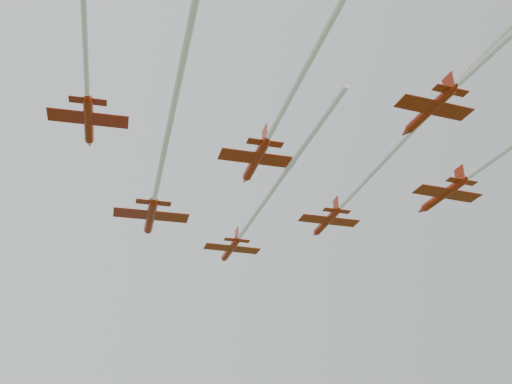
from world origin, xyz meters
name	(u,v)px	position (x,y,z in m)	size (l,w,h in m)	color
jet_lead	(251,220)	(8.70, 16.26, 56.70)	(8.93, 52.04, 2.64)	#A6220A
jet_row2_left	(164,154)	(-8.15, -1.62, 54.84)	(13.44, 68.13, 2.96)	#A6220A
jet_row2_right	(382,163)	(17.82, -4.48, 57.18)	(10.37, 67.24, 2.60)	#A6220A
jet_row3_left	(86,49)	(-18.37, -13.89, 57.17)	(11.40, 51.57, 2.54)	#A6220A
jet_row3_mid	(301,76)	(1.57, -16.91, 57.22)	(11.24, 66.01, 2.78)	#A6220A
jet_row4_right	(488,56)	(14.31, -27.93, 55.14)	(7.81, 41.97, 2.34)	#A6220A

